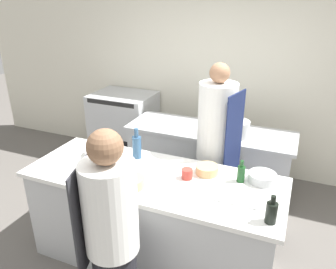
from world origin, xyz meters
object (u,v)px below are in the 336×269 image
object	(u,v)px
bowl_ceramic_blue	(262,178)
chef_at_prep_near	(112,240)
bottle_cooking_oil	(137,146)
bottle_wine	(271,212)
bowl_mixing_large	(132,182)
stockpot	(237,129)
bowl_prep_small	(207,170)
cup	(187,174)
bowl_wooden_salad	(98,152)
chef_at_stove	(215,151)
bottle_vinegar	(241,173)
bottle_olive_oil	(96,156)
oven_range	(124,128)

from	to	relation	value
bowl_ceramic_blue	chef_at_prep_near	bearing A→B (deg)	-129.81
bottle_cooking_oil	bowl_ceramic_blue	world-z (taller)	bottle_cooking_oil
bottle_wine	chef_at_prep_near	bearing A→B (deg)	-153.46
bottle_cooking_oil	bowl_mixing_large	world-z (taller)	bottle_cooking_oil
stockpot	bowl_prep_small	bearing A→B (deg)	-94.09
cup	bowl_wooden_salad	bearing A→B (deg)	175.00
bowl_ceramic_blue	bottle_wine	bearing A→B (deg)	-76.20
chef_at_stove	bowl_ceramic_blue	world-z (taller)	chef_at_stove
chef_at_stove	bottle_vinegar	size ratio (longest dim) A/B	9.18
bowl_mixing_large	stockpot	xyz separation A→B (m)	(0.57, 1.36, 0.05)
chef_at_stove	bowl_prep_small	distance (m)	0.50
bowl_prep_small	bowl_wooden_salad	world-z (taller)	bowl_prep_small
bottle_wine	bowl_prep_small	size ratio (longest dim) A/B	1.07
bottle_cooking_oil	stockpot	bearing A→B (deg)	48.85
bottle_olive_oil	bowl_ceramic_blue	bearing A→B (deg)	10.81
oven_range	bowl_ceramic_blue	distance (m)	2.66
bottle_olive_oil	bowl_mixing_large	size ratio (longest dim) A/B	1.04
chef_at_prep_near	bottle_olive_oil	size ratio (longest dim) A/B	7.41
bowl_wooden_salad	stockpot	bearing A→B (deg)	40.49
bottle_wine	bowl_ceramic_blue	size ratio (longest dim) A/B	0.91
chef_at_prep_near	bottle_vinegar	size ratio (longest dim) A/B	8.35
bowl_wooden_salad	cup	size ratio (longest dim) A/B	2.83
bottle_cooking_oil	bowl_wooden_salad	world-z (taller)	bottle_cooking_oil
bottle_vinegar	bottle_cooking_oil	xyz separation A→B (m)	(-1.01, 0.06, 0.04)
chef_at_prep_near	bottle_wine	xyz separation A→B (m)	(0.97, 0.49, 0.18)
chef_at_stove	bowl_mixing_large	world-z (taller)	chef_at_stove
bottle_wine	cup	bearing A→B (deg)	155.43
bowl_prep_small	cup	size ratio (longest dim) A/B	2.12
bottle_cooking_oil	bowl_prep_small	world-z (taller)	bottle_cooking_oil
bowl_ceramic_blue	chef_at_stove	bearing A→B (deg)	139.57
bottle_olive_oil	bowl_wooden_salad	distance (m)	0.20
chef_at_stove	bowl_wooden_salad	xyz separation A→B (m)	(-1.03, -0.56, 0.04)
bowl_mixing_large	bowl_prep_small	world-z (taller)	bowl_mixing_large
bowl_mixing_large	bowl_ceramic_blue	world-z (taller)	bowl_mixing_large
bottle_wine	bottle_cooking_oil	bearing A→B (deg)	158.44
bottle_cooking_oil	bottle_olive_oil	bearing A→B (deg)	-137.08
oven_range	bowl_prep_small	xyz separation A→B (m)	(1.72, -1.51, 0.43)
bottle_wine	bowl_mixing_large	distance (m)	1.10
bottle_cooking_oil	cup	bearing A→B (deg)	-17.55
bottle_wine	stockpot	distance (m)	1.50
chef_at_stove	chef_at_prep_near	bearing A→B (deg)	1.44
bowl_ceramic_blue	bottle_vinegar	bearing A→B (deg)	-157.90
oven_range	bottle_wine	bearing A→B (deg)	-40.71
oven_range	bowl_prep_small	bearing A→B (deg)	-41.36
bottle_cooking_oil	bowl_prep_small	size ratio (longest dim) A/B	1.51
chef_at_prep_near	cup	bearing A→B (deg)	-32.45
bottle_vinegar	cup	distance (m)	0.45
bowl_prep_small	cup	bearing A→B (deg)	-132.54
bowl_mixing_large	cup	world-z (taller)	cup
oven_range	chef_at_prep_near	world-z (taller)	chef_at_prep_near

